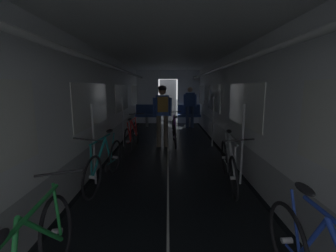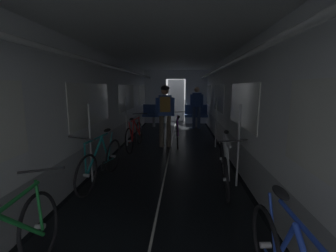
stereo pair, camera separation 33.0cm
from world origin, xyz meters
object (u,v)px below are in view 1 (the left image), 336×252
Objects in this scene: bench_seat_far_left at (147,113)px; bicycle_red at (132,135)px; bench_seat_far_right at (189,113)px; bicycle_purple_in_aisle at (174,132)px; person_standing_near_bench at (190,105)px; person_cyclist_aisle at (162,109)px; bicycle_teal at (105,163)px; bicycle_silver at (229,164)px.

bicycle_red is at bearing -91.17° from bench_seat_far_left.
bicycle_purple_in_aisle is at bearing -102.72° from bench_seat_far_right.
bench_seat_far_right is 0.58× the size of person_standing_near_bench.
bench_seat_far_left is 0.58× the size of bicycle_purple_in_aisle.
bicycle_red is at bearing -119.60° from person_standing_near_bench.
bicycle_purple_in_aisle is (1.09, -3.17, -0.18)m from bench_seat_far_left.
person_cyclist_aisle reaches higher than person_standing_near_bench.
bicycle_teal is 1.00× the size of bicycle_purple_in_aisle.
bench_seat_far_left is 6.32m from bicycle_silver.
bench_seat_far_right is 3.63m from person_cyclist_aisle.
person_cyclist_aisle is (0.82, 0.25, 0.69)m from bicycle_red.
bicycle_purple_in_aisle is at bearing 106.91° from bicycle_silver.
bicycle_teal is 1.00× the size of person_standing_near_bench.
bench_seat_far_right reaches higher than bicycle_teal.
person_standing_near_bench reaches higher than bicycle_silver.
bicycle_purple_in_aisle is at bearing -104.42° from person_standing_near_bench.
bicycle_red is 3.85m from person_standing_near_bench.
person_cyclist_aisle is at bearing -109.09° from person_standing_near_bench.
bicycle_teal is at bearing 179.42° from bicycle_silver.
bicycle_red is at bearing -116.99° from bench_seat_far_right.
bicycle_purple_in_aisle is at bearing 65.69° from bicycle_teal.
person_standing_near_bench reaches higher than bench_seat_far_right.
bench_seat_far_left is 0.58× the size of bicycle_silver.
person_cyclist_aisle is at bearing -107.08° from bench_seat_far_right.
bench_seat_far_left reaches higher than bicycle_red.
person_standing_near_bench is at bearing 60.40° from bicycle_red.
bicycle_teal is at bearing -110.08° from person_cyclist_aisle.
bicycle_red is 1.00× the size of bicycle_purple_in_aisle.
bench_seat_far_left is 3.69m from bicycle_red.
bicycle_silver is 5.66m from person_standing_near_bench.
person_cyclist_aisle reaches higher than bench_seat_far_left.
bicycle_silver reaches higher than bicycle_red.
bench_seat_far_right is at bearing 77.28° from bicycle_purple_in_aisle.
bicycle_teal is 2.80m from person_cyclist_aisle.
bench_seat_far_right is at bearing 72.92° from person_cyclist_aisle.
bicycle_teal is at bearing -109.54° from person_standing_near_bench.
person_cyclist_aisle is (-1.05, -3.43, 0.50)m from bench_seat_far_right.
person_standing_near_bench is (0.72, 2.79, 0.59)m from bicycle_purple_in_aisle.
bicycle_teal is 0.98× the size of person_cyclist_aisle.
person_standing_near_bench reaches higher than bicycle_purple_in_aisle.
bicycle_red is 1.00× the size of bicycle_teal.
bicycle_red is 2.30m from bicycle_teal.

